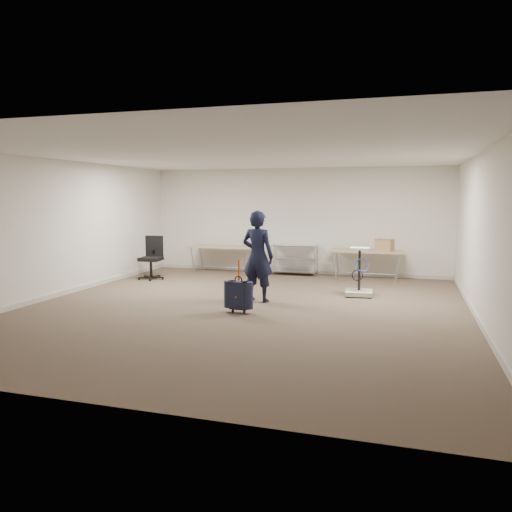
% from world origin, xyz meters
% --- Properties ---
extents(ground, '(9.00, 9.00, 0.00)m').
position_xyz_m(ground, '(0.00, 0.00, 0.00)').
color(ground, brown).
rests_on(ground, ground).
extents(room_shell, '(8.00, 9.00, 9.00)m').
position_xyz_m(room_shell, '(0.00, 1.38, 0.05)').
color(room_shell, silver).
rests_on(room_shell, ground).
extents(folding_table_left, '(1.80, 0.75, 0.73)m').
position_xyz_m(folding_table_left, '(-1.90, 3.95, 0.68)').
color(folding_table_left, tan).
rests_on(folding_table_left, ground).
extents(folding_table_right, '(1.80, 0.75, 0.73)m').
position_xyz_m(folding_table_right, '(1.90, 3.95, 0.68)').
color(folding_table_right, tan).
rests_on(folding_table_right, ground).
extents(wire_shelf, '(1.22, 0.47, 0.80)m').
position_xyz_m(wire_shelf, '(0.00, 4.20, 0.44)').
color(wire_shelf, silver).
rests_on(wire_shelf, ground).
extents(person, '(0.71, 0.53, 1.78)m').
position_xyz_m(person, '(0.06, 0.69, 0.89)').
color(person, black).
rests_on(person, ground).
extents(suitcase, '(0.36, 0.23, 0.95)m').
position_xyz_m(suitcase, '(0.03, -0.38, 0.32)').
color(suitcase, black).
rests_on(suitcase, ground).
extents(office_chair, '(0.65, 0.65, 1.07)m').
position_xyz_m(office_chair, '(-3.25, 2.50, 0.32)').
color(office_chair, black).
rests_on(office_chair, ground).
extents(equipment_cart, '(0.59, 0.59, 1.01)m').
position_xyz_m(equipment_cart, '(1.92, 1.81, 0.26)').
color(equipment_cart, beige).
rests_on(equipment_cart, ground).
extents(cardboard_box, '(0.46, 0.40, 0.29)m').
position_xyz_m(cardboard_box, '(2.33, 3.92, 0.88)').
color(cardboard_box, '#A26F4B').
rests_on(cardboard_box, folding_table_right).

